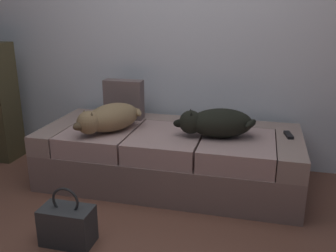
% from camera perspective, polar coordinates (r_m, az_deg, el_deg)
% --- Properties ---
extents(back_wall, '(6.40, 0.10, 2.80)m').
position_cam_1_polar(back_wall, '(3.40, 2.68, 17.64)').
color(back_wall, silver).
rests_on(back_wall, ground).
extents(couch, '(2.06, 0.88, 0.46)m').
position_cam_1_polar(couch, '(3.08, 0.23, -4.71)').
color(couch, '#7B625C').
rests_on(couch, ground).
extents(dog_tan, '(0.47, 0.60, 0.22)m').
position_cam_1_polar(dog_tan, '(2.97, -9.02, 1.19)').
color(dog_tan, olive).
rests_on(dog_tan, couch).
extents(dog_dark, '(0.63, 0.37, 0.22)m').
position_cam_1_polar(dog_dark, '(2.84, 7.27, 0.49)').
color(dog_dark, black).
rests_on(dog_dark, couch).
extents(tv_remote, '(0.07, 0.16, 0.02)m').
position_cam_1_polar(tv_remote, '(3.00, 17.90, -1.30)').
color(tv_remote, black).
rests_on(tv_remote, couch).
extents(throw_pillow, '(0.34, 0.13, 0.34)m').
position_cam_1_polar(throw_pillow, '(3.31, -6.74, 4.07)').
color(throw_pillow, '#645353').
rests_on(throw_pillow, couch).
extents(handbag, '(0.32, 0.18, 0.38)m').
position_cam_1_polar(handbag, '(2.45, -15.07, -14.33)').
color(handbag, '#2E3032').
rests_on(handbag, ground).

